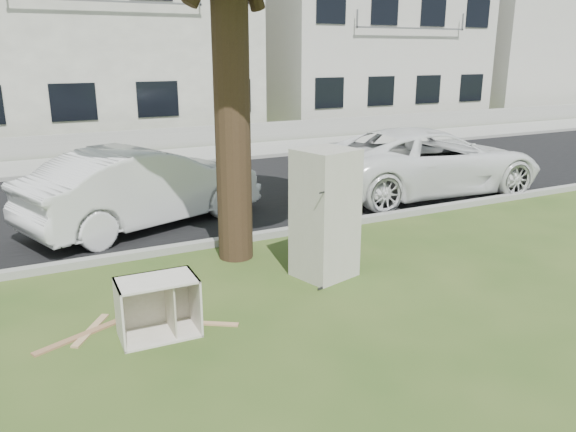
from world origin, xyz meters
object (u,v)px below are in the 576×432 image
cabinet (158,307)px  car_center (144,186)px  fridge (325,214)px  car_right (428,161)px

cabinet → car_center: size_ratio=0.20×
cabinet → car_center: (0.88, 4.41, 0.40)m
cabinet → fridge: bearing=17.0°
car_center → car_right: size_ratio=0.84×
car_center → cabinet: bearing=148.7°
fridge → car_right: 5.71m
fridge → cabinet: fridge is taller
cabinet → car_right: 8.33m
car_center → car_right: car_right is taller
fridge → car_center: 4.08m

